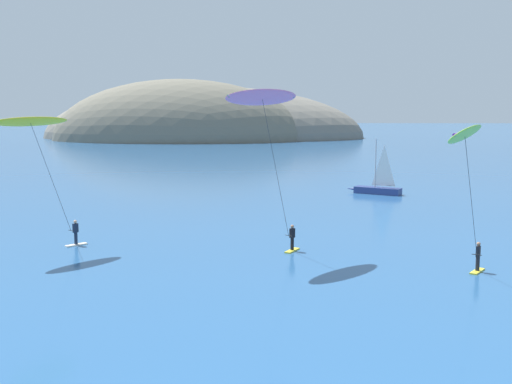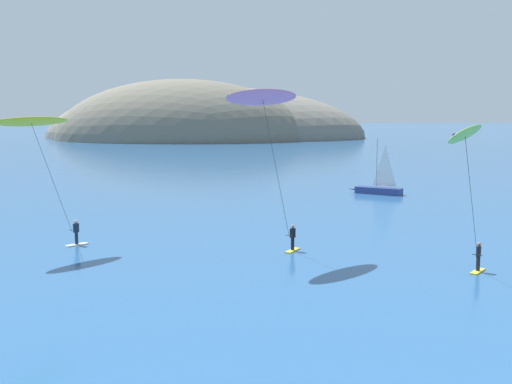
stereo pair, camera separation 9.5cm
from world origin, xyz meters
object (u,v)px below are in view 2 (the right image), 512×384
at_px(sailboat_near, 376,188).
at_px(kitesurfer_yellow, 36,133).
at_px(kitesurfer_lime, 466,147).
at_px(kitesurfer_pink, 265,108).

distance_m(sailboat_near, kitesurfer_yellow, 37.88).
height_order(sailboat_near, kitesurfer_lime, kitesurfer_lime).
xyz_separation_m(kitesurfer_yellow, kitesurfer_pink, (14.23, -0.98, 1.54)).
height_order(sailboat_near, kitesurfer_pink, kitesurfer_pink).
height_order(sailboat_near, kitesurfer_yellow, kitesurfer_yellow).
distance_m(kitesurfer_yellow, kitesurfer_pink, 14.35).
bearing_deg(sailboat_near, kitesurfer_pink, -111.03).
height_order(kitesurfer_yellow, kitesurfer_lime, kitesurfer_yellow).
xyz_separation_m(sailboat_near, kitesurfer_yellow, (-25.17, -27.46, 6.91)).
relative_size(kitesurfer_yellow, kitesurfer_pink, 0.84).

